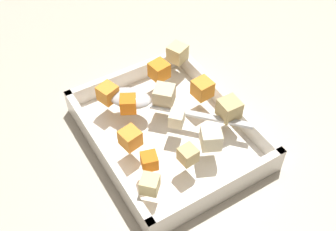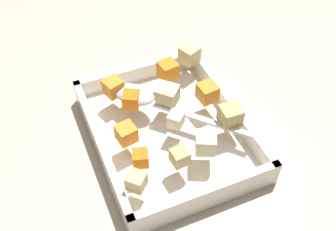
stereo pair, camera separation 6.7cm
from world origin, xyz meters
TOP-DOWN VIEW (x-y plane):
  - ground_plane at (0.00, 0.00)m, footprint 4.00×4.00m
  - baking_dish at (-0.01, 0.01)m, footprint 0.30×0.24m
  - carrot_chunk_corner_nw at (-0.02, 0.09)m, footprint 0.03×0.03m
  - carrot_chunk_far_right at (-0.10, -0.06)m, footprint 0.04×0.04m
  - carrot_chunk_mid_right at (0.06, -0.07)m, footprint 0.03×0.03m
  - carrot_chunk_heap_top at (-0.10, 0.05)m, footprint 0.03×0.03m
  - carrot_chunk_rim_edge at (0.01, -0.07)m, footprint 0.03×0.03m
  - carrot_chunk_front_center at (-0.06, -0.04)m, footprint 0.04×0.04m
  - potato_chunk_near_left at (0.01, 0.01)m, footprint 0.03×0.03m
  - potato_chunk_mid_left at (0.08, -0.01)m, footprint 0.03×0.03m
  - potato_chunk_corner_ne at (0.04, 0.09)m, footprint 0.03×0.03m
  - potato_chunk_back_center at (0.09, -0.08)m, footprint 0.04×0.04m
  - potato_chunk_under_handle at (0.07, 0.03)m, footprint 0.04×0.04m
  - potato_chunk_center at (-0.13, 0.10)m, footprint 0.04×0.04m
  - potato_chunk_heap_side at (-0.04, 0.02)m, footprint 0.05×0.05m
  - serving_spoon at (-0.06, -0.02)m, footprint 0.20×0.19m

SIDE VIEW (x-z plane):
  - ground_plane at x=0.00m, z-range 0.00..0.00m
  - baking_dish at x=-0.01m, z-range -0.01..0.04m
  - serving_spoon at x=-0.06m, z-range 0.05..0.07m
  - potato_chunk_near_left at x=0.01m, z-range 0.05..0.07m
  - carrot_chunk_mid_right at x=0.06m, z-range 0.05..0.07m
  - potato_chunk_mid_left at x=0.08m, z-range 0.05..0.07m
  - potato_chunk_back_center at x=0.09m, z-range 0.05..0.07m
  - carrot_chunk_front_center at x=-0.06m, z-range 0.05..0.07m
  - carrot_chunk_rim_edge at x=0.01m, z-range 0.05..0.08m
  - carrot_chunk_far_right at x=-0.10m, z-range 0.05..0.08m
  - carrot_chunk_heap_top at x=-0.10m, z-range 0.05..0.08m
  - carrot_chunk_corner_nw at x=-0.02m, z-range 0.05..0.08m
  - potato_chunk_center at x=-0.13m, z-range 0.05..0.08m
  - potato_chunk_under_handle at x=0.07m, z-range 0.05..0.08m
  - potato_chunk_corner_ne at x=0.04m, z-range 0.05..0.08m
  - potato_chunk_heap_side at x=-0.04m, z-range 0.05..0.08m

